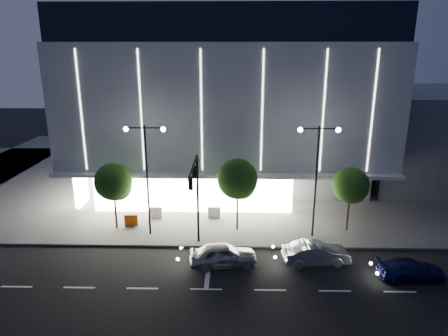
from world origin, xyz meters
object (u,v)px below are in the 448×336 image
object	(u,v)px
street_lamp_east	(317,166)
barrier_d	(214,212)
car_third	(411,269)
traffic_mast	(196,188)
barrier_b	(156,212)
tree_mid	(238,181)
street_lamp_west	(147,164)
car_lead	(223,255)
tree_left	(114,184)
barrier_a	(131,220)
car_second	(316,253)
tree_right	(351,187)

from	to	relation	value
street_lamp_east	barrier_d	bearing A→B (deg)	157.20
car_third	traffic_mast	bearing A→B (deg)	73.38
car_third	barrier_b	bearing A→B (deg)	59.86
barrier_b	barrier_d	xyz separation A→B (m)	(5.13, 0.16, 0.00)
traffic_mast	tree_mid	distance (m)	4.82
street_lamp_west	car_lead	distance (m)	9.11
barrier_b	car_third	bearing A→B (deg)	-30.98
street_lamp_west	tree_left	bearing A→B (deg)	161.06
street_lamp_west	car_third	size ratio (longest dim) A/B	2.08
barrier_b	barrier_a	bearing A→B (deg)	-140.97
tree_mid	car_second	world-z (taller)	tree_mid
tree_right	car_lead	xyz separation A→B (m)	(-10.03, -5.54, -3.09)
street_lamp_west	tree_right	xyz separation A→B (m)	(16.03, 1.02, -2.07)
traffic_mast	tree_right	size ratio (longest dim) A/B	1.28
car_second	tree_mid	bearing A→B (deg)	40.21
street_lamp_east	car_lead	size ratio (longest dim) A/B	1.93
tree_right	car_third	xyz separation A→B (m)	(2.27, -6.91, -3.25)
car_lead	barrier_d	bearing A→B (deg)	-0.21
street_lamp_west	car_second	size ratio (longest dim) A/B	1.94
car_lead	car_second	size ratio (longest dim) A/B	1.01
street_lamp_east	barrier_d	xyz separation A→B (m)	(-8.00, 3.36, -5.31)
car_second	barrier_d	world-z (taller)	car_second
street_lamp_east	barrier_a	bearing A→B (deg)	174.24
street_lamp_west	barrier_a	bearing A→B (deg)	141.71
traffic_mast	tree_left	world-z (taller)	traffic_mast
car_lead	barrier_a	world-z (taller)	car_lead
tree_mid	barrier_b	world-z (taller)	tree_mid
tree_mid	barrier_a	bearing A→B (deg)	176.91
traffic_mast	car_third	bearing A→B (deg)	-12.74
tree_mid	car_second	distance (m)	8.27
street_lamp_west	car_lead	bearing A→B (deg)	-36.97
car_lead	car_third	size ratio (longest dim) A/B	1.07
barrier_a	barrier_d	world-z (taller)	same
car_third	barrier_d	world-z (taller)	car_third
street_lamp_east	barrier_a	world-z (taller)	street_lamp_east
street_lamp_east	barrier_b	bearing A→B (deg)	166.32
tree_left	car_lead	distance (m)	11.03
tree_mid	car_lead	world-z (taller)	tree_mid
tree_left	barrier_d	size ratio (longest dim) A/B	5.20
tree_right	barrier_d	world-z (taller)	tree_right
tree_left	street_lamp_west	bearing A→B (deg)	-18.94
car_second	car_third	world-z (taller)	car_second
barrier_b	car_lead	bearing A→B (deg)	-56.23
tree_right	car_third	distance (m)	7.97
tree_mid	car_second	bearing A→B (deg)	-43.20
car_second	barrier_b	xyz separation A→B (m)	(-12.60, 7.29, -0.11)
street_lamp_west	car_lead	size ratio (longest dim) A/B	1.93
car_second	barrier_a	distance (m)	15.42
tree_left	car_third	distance (m)	22.62
tree_left	barrier_b	xyz separation A→B (m)	(2.84, 2.18, -3.38)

